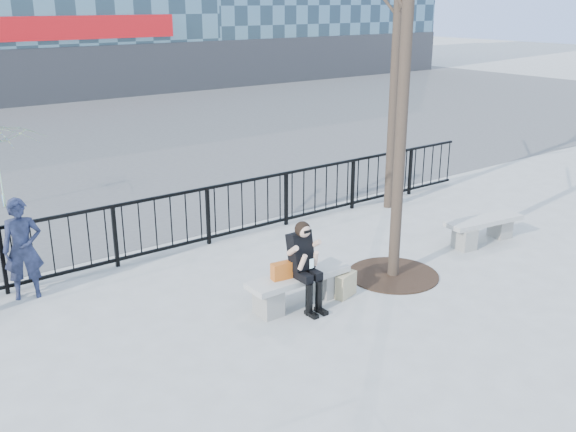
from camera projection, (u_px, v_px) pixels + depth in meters
ground at (299, 304)px, 9.62m from camera, size 120.00×120.00×0.00m
street_surface at (19, 139)px, 21.00m from camera, size 60.00×23.00×0.01m
railing at (199, 218)px, 11.72m from camera, size 14.00×0.06×1.10m
tree_grate at (393, 275)px, 10.62m from camera, size 1.50×1.50×0.02m
bench_main at (299, 286)px, 9.52m from camera, size 1.65×0.46×0.49m
bench_second at (483, 228)px, 11.99m from camera, size 1.60×0.45×0.48m
seated_woman at (306, 266)px, 9.29m from camera, size 0.50×0.64×1.34m
handbag at (282, 271)px, 9.27m from camera, size 0.32×0.18×0.25m
shopping_bag at (346, 285)px, 9.81m from camera, size 0.42×0.25×0.38m
standing_man at (23, 249)px, 9.62m from camera, size 0.65×0.52×1.57m
vendor_umbrella at (0, 167)px, 13.80m from camera, size 2.37×2.40×1.86m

